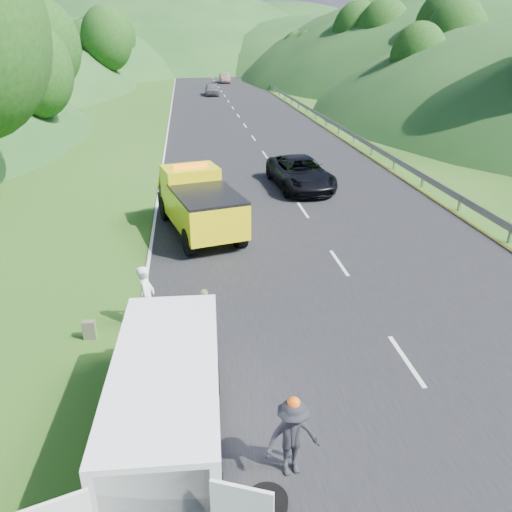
{
  "coord_description": "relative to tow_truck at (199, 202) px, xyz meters",
  "views": [
    {
      "loc": [
        -2.23,
        -11.94,
        7.66
      ],
      "look_at": [
        -0.31,
        2.17,
        1.3
      ],
      "focal_mm": 35.0,
      "sensor_mm": 36.0,
      "label": 1
    }
  ],
  "objects": [
    {
      "name": "ground",
      "position": [
        1.93,
        -7.88,
        -1.3
      ],
      "size": [
        320.0,
        320.0,
        0.0
      ],
      "primitive_type": "plane",
      "color": "#38661E",
      "rests_on": "ground"
    },
    {
      "name": "road_surface",
      "position": [
        4.93,
        32.12,
        -1.29
      ],
      "size": [
        14.0,
        200.0,
        0.02
      ],
      "primitive_type": "cube",
      "color": "black",
      "rests_on": "ground"
    },
    {
      "name": "guardrail",
      "position": [
        12.23,
        44.62,
        -1.3
      ],
      "size": [
        0.06,
        140.0,
        1.52
      ],
      "primitive_type": "cube",
      "color": "gray",
      "rests_on": "ground"
    },
    {
      "name": "tree_line_left",
      "position": [
        -17.07,
        52.12,
        -1.3
      ],
      "size": [
        14.0,
        140.0,
        14.0
      ],
      "primitive_type": null,
      "color": "#295719",
      "rests_on": "ground"
    },
    {
      "name": "tree_line_right",
      "position": [
        24.93,
        52.12,
        -1.3
      ],
      "size": [
        14.0,
        140.0,
        14.0
      ],
      "primitive_type": null,
      "color": "#295719",
      "rests_on": "ground"
    },
    {
      "name": "hills_backdrop",
      "position": [
        8.43,
        126.82,
        -1.3
      ],
      "size": [
        201.0,
        288.6,
        44.0
      ],
      "primitive_type": null,
      "color": "#2D5B23",
      "rests_on": "ground"
    },
    {
      "name": "tow_truck",
      "position": [
        0.0,
        0.0,
        0.0
      ],
      "size": [
        3.69,
        6.55,
        2.66
      ],
      "rotation": [
        0.0,
        0.0,
        0.25
      ],
      "color": "black",
      "rests_on": "ground"
    },
    {
      "name": "white_van",
      "position": [
        -0.94,
        -11.91,
        -0.08
      ],
      "size": [
        3.34,
        6.18,
        2.16
      ],
      "rotation": [
        0.0,
        0.0,
        -0.04
      ],
      "color": "black",
      "rests_on": "ground"
    },
    {
      "name": "woman",
      "position": [
        -1.68,
        -7.24,
        -1.3
      ],
      "size": [
        0.56,
        0.72,
        1.84
      ],
      "primitive_type": "imported",
      "rotation": [
        0.0,
        0.0,
        1.47
      ],
      "color": "white",
      "rests_on": "ground"
    },
    {
      "name": "child",
      "position": [
        -0.07,
        -7.49,
        -1.3
      ],
      "size": [
        0.66,
        0.59,
        1.12
      ],
      "primitive_type": "imported",
      "rotation": [
        0.0,
        0.0,
        -0.35
      ],
      "color": "#B1B962",
      "rests_on": "ground"
    },
    {
      "name": "worker",
      "position": [
        1.31,
        -12.95,
        -1.3
      ],
      "size": [
        1.17,
        0.79,
        1.67
      ],
      "primitive_type": "imported",
      "rotation": [
        0.0,
        0.0,
        0.17
      ],
      "color": "black",
      "rests_on": "ground"
    },
    {
      "name": "suitcase",
      "position": [
        -3.24,
        -7.71,
        -1.03
      ],
      "size": [
        0.35,
        0.21,
        0.54
      ],
      "primitive_type": "cube",
      "rotation": [
        0.0,
        0.0,
        -0.06
      ],
      "color": "#565741",
      "rests_on": "ground"
    },
    {
      "name": "spare_tire",
      "position": [
        0.74,
        -13.66,
        -1.3
      ],
      "size": [
        0.74,
        0.74,
        0.2
      ],
      "primitive_type": "cylinder",
      "color": "black",
      "rests_on": "ground"
    },
    {
      "name": "passing_suv",
      "position": [
        5.6,
        5.91,
        -1.3
      ],
      "size": [
        3.11,
        5.99,
        1.61
      ],
      "primitive_type": "imported",
      "rotation": [
        0.0,
        0.0,
        0.08
      ],
      "color": "black",
      "rests_on": "ground"
    },
    {
      "name": "dist_car_a",
      "position": [
        3.3,
        50.95,
        -1.3
      ],
      "size": [
        1.81,
        4.5,
        1.53
      ],
      "primitive_type": "imported",
      "color": "#505155",
      "rests_on": "ground"
    },
    {
      "name": "dist_car_b",
      "position": [
        6.5,
        69.59,
        -1.3
      ],
      "size": [
        1.64,
        4.71,
        1.55
      ],
      "primitive_type": "imported",
      "color": "brown",
      "rests_on": "ground"
    },
    {
      "name": "dist_car_c",
      "position": [
        5.88,
        85.82,
        -1.3
      ],
      "size": [
        1.81,
        4.46,
        1.29
      ],
      "primitive_type": "imported",
      "color": "#924956",
      "rests_on": "ground"
    },
    {
      "name": "dist_car_d",
      "position": [
        3.51,
        106.85,
        -1.3
      ],
      "size": [
        1.81,
        4.5,
        1.53
      ],
      "primitive_type": "imported",
      "color": "gray",
      "rests_on": "ground"
    }
  ]
}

